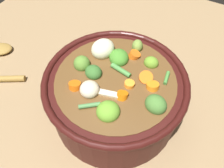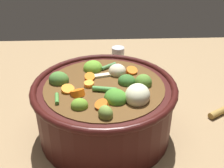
{
  "view_description": "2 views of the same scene",
  "coord_description": "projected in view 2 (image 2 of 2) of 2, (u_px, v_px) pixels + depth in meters",
  "views": [
    {
      "loc": [
        0.13,
        -0.25,
        0.47
      ],
      "look_at": [
        -0.01,
        0.0,
        0.1
      ],
      "focal_mm": 37.33,
      "sensor_mm": 36.0,
      "label": 1
    },
    {
      "loc": [
        0.01,
        0.46,
        0.39
      ],
      "look_at": [
        -0.02,
        -0.02,
        0.11
      ],
      "focal_mm": 43.72,
      "sensor_mm": 36.0,
      "label": 2
    }
  ],
  "objects": [
    {
      "name": "ground_plane",
      "position": [
        105.0,
        131.0,
        0.59
      ],
      "size": [
        1.1,
        1.1,
        0.0
      ],
      "primitive_type": "plane",
      "color": "#8C704C"
    },
    {
      "name": "cooking_pot",
      "position": [
        105.0,
        107.0,
        0.56
      ],
      "size": [
        0.29,
        0.29,
        0.15
      ],
      "color": "#38110F",
      "rests_on": "ground_plane"
    },
    {
      "name": "salt_shaker",
      "position": [
        118.0,
        61.0,
        0.8
      ],
      "size": [
        0.04,
        0.04,
        0.08
      ],
      "color": "silver",
      "rests_on": "ground_plane"
    }
  ]
}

